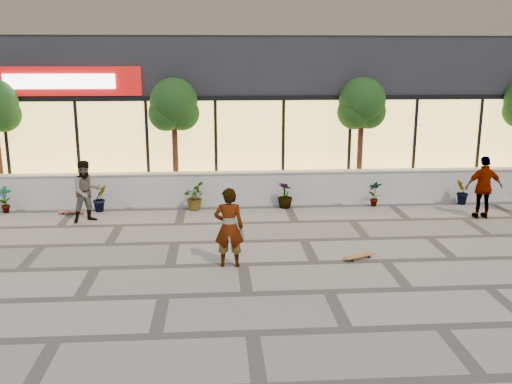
{
  "coord_description": "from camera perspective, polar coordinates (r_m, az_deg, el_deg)",
  "views": [
    {
      "loc": [
        -2.19,
        -10.44,
        4.58
      ],
      "look_at": [
        -1.23,
        3.19,
        1.3
      ],
      "focal_mm": 40.0,
      "sensor_mm": 36.0,
      "label": 1
    }
  ],
  "objects": [
    {
      "name": "ground",
      "position": [
        11.61,
        7.29,
        -9.85
      ],
      "size": [
        80.0,
        80.0,
        0.0
      ],
      "primitive_type": "plane",
      "color": "gray",
      "rests_on": "ground"
    },
    {
      "name": "planter_wall",
      "position": [
        18.04,
        3.04,
        0.48
      ],
      "size": [
        22.0,
        0.42,
        1.04
      ],
      "color": "silver",
      "rests_on": "ground"
    },
    {
      "name": "retail_building",
      "position": [
        23.03,
        1.45,
        12.66
      ],
      "size": [
        24.0,
        9.17,
        8.5
      ],
      "color": "#232429",
      "rests_on": "ground"
    },
    {
      "name": "shrub_a",
      "position": [
        18.5,
        -23.86,
        -0.72
      ],
      "size": [
        0.43,
        0.29,
        0.81
      ],
      "primitive_type": "imported",
      "color": "#103413",
      "rests_on": "ground"
    },
    {
      "name": "shrub_b",
      "position": [
        17.75,
        -15.33,
        -0.6
      ],
      "size": [
        0.57,
        0.57,
        0.81
      ],
      "primitive_type": "imported",
      "rotation": [
        0.0,
        0.0,
        0.82
      ],
      "color": "#103413",
      "rests_on": "ground"
    },
    {
      "name": "shrub_c",
      "position": [
        17.41,
        -6.26,
        -0.46
      ],
      "size": [
        0.68,
        0.77,
        0.81
      ],
      "primitive_type": "imported",
      "rotation": [
        0.0,
        0.0,
        1.64
      ],
      "color": "#103413",
      "rests_on": "ground"
    },
    {
      "name": "shrub_d",
      "position": [
        17.52,
        2.93,
        -0.3
      ],
      "size": [
        0.64,
        0.64,
        0.81
      ],
      "primitive_type": "imported",
      "rotation": [
        0.0,
        0.0,
        2.46
      ],
      "color": "#103413",
      "rests_on": "ground"
    },
    {
      "name": "shrub_e",
      "position": [
        18.07,
        11.78,
        -0.15
      ],
      "size": [
        0.46,
        0.35,
        0.81
      ],
      "primitive_type": "imported",
      "rotation": [
        0.0,
        0.0,
        3.28
      ],
      "color": "#103413",
      "rests_on": "ground"
    },
    {
      "name": "shrub_f",
      "position": [
        19.02,
        19.92,
        -0.0
      ],
      "size": [
        0.55,
        0.57,
        0.81
      ],
      "primitive_type": "imported",
      "rotation": [
        0.0,
        0.0,
        4.1
      ],
      "color": "#103413",
      "rests_on": "ground"
    },
    {
      "name": "tree_midwest",
      "position": [
        18.26,
        -8.23,
        8.35
      ],
      "size": [
        1.6,
        1.5,
        3.92
      ],
      "color": "#472619",
      "rests_on": "ground"
    },
    {
      "name": "tree_mideast",
      "position": [
        18.8,
        10.53,
        8.41
      ],
      "size": [
        1.6,
        1.5,
        3.92
      ],
      "color": "#472619",
      "rests_on": "ground"
    },
    {
      "name": "skater_center",
      "position": [
        12.57,
        -2.72,
        -3.56
      ],
      "size": [
        0.68,
        0.46,
        1.8
      ],
      "primitive_type": "imported",
      "rotation": [
        0.0,
        0.0,
        3.09
      ],
      "color": "silver",
      "rests_on": "ground"
    },
    {
      "name": "skater_left",
      "position": [
        16.65,
        -16.57,
        0.06
      ],
      "size": [
        1.06,
        0.99,
        1.75
      ],
      "primitive_type": "imported",
      "rotation": [
        0.0,
        0.0,
        0.5
      ],
      "color": "tan",
      "rests_on": "ground"
    },
    {
      "name": "skater_right_near",
      "position": [
        17.57,
        21.83,
        0.43
      ],
      "size": [
        1.08,
        0.48,
        1.81
      ],
      "primitive_type": "imported",
      "rotation": [
        0.0,
        0.0,
        3.1
      ],
      "color": "silver",
      "rests_on": "ground"
    },
    {
      "name": "skateboard_center",
      "position": [
        13.43,
        10.25,
        -6.31
      ],
      "size": [
        0.8,
        0.52,
        0.09
      ],
      "rotation": [
        0.0,
        0.0,
        0.44
      ],
      "color": "#966031",
      "rests_on": "ground"
    },
    {
      "name": "skateboard_left",
      "position": [
        17.77,
        -18.0,
        -1.87
      ],
      "size": [
        0.74,
        0.25,
        0.09
      ],
      "rotation": [
        0.0,
        0.0,
        0.09
      ],
      "color": "#D14627",
      "rests_on": "ground"
    }
  ]
}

